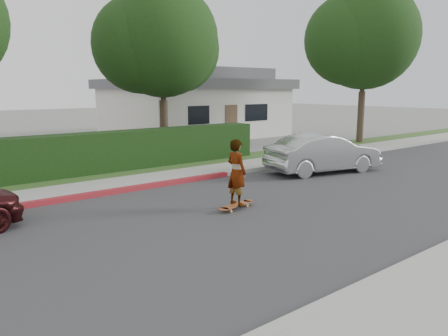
% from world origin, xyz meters
% --- Properties ---
extents(ground, '(120.00, 120.00, 0.00)m').
position_xyz_m(ground, '(0.00, 0.00, 0.00)').
color(ground, slate).
rests_on(ground, ground).
extents(road, '(60.00, 8.00, 0.01)m').
position_xyz_m(road, '(0.00, 0.00, 0.01)').
color(road, '#2D2D30').
rests_on(road, ground).
extents(curb_far, '(60.00, 0.20, 0.15)m').
position_xyz_m(curb_far, '(0.00, 4.10, 0.07)').
color(curb_far, '#9E9E99').
rests_on(curb_far, ground).
extents(curb_red_section, '(12.00, 0.21, 0.15)m').
position_xyz_m(curb_red_section, '(-5.00, 4.10, 0.08)').
color(curb_red_section, maroon).
rests_on(curb_red_section, ground).
extents(sidewalk_far, '(60.00, 1.60, 0.12)m').
position_xyz_m(sidewalk_far, '(0.00, 5.00, 0.06)').
color(sidewalk_far, gray).
rests_on(sidewalk_far, ground).
extents(planting_strip, '(60.00, 1.60, 0.10)m').
position_xyz_m(planting_strip, '(0.00, 6.60, 0.05)').
color(planting_strip, '#2D4C1E').
rests_on(planting_strip, ground).
extents(hedge, '(15.00, 1.00, 1.50)m').
position_xyz_m(hedge, '(-3.00, 7.20, 0.75)').
color(hedge, black).
rests_on(hedge, ground).
extents(tree_center, '(5.66, 4.84, 7.44)m').
position_xyz_m(tree_center, '(1.49, 9.19, 4.90)').
color(tree_center, '#33261C').
rests_on(tree_center, ground).
extents(tree_right, '(6.32, 5.60, 8.56)m').
position_xyz_m(tree_right, '(12.49, 6.69, 5.63)').
color(tree_right, '#33261C').
rests_on(tree_right, ground).
extents(house, '(10.60, 8.60, 4.30)m').
position_xyz_m(house, '(8.00, 16.00, 2.10)').
color(house, beige).
rests_on(house, ground).
extents(skateboard, '(1.29, 0.50, 0.12)m').
position_xyz_m(skateboard, '(-1.46, 0.62, 0.11)').
color(skateboard, gold).
rests_on(skateboard, ground).
extents(skateboarder, '(0.42, 0.63, 1.67)m').
position_xyz_m(skateboarder, '(-1.46, 0.62, 0.96)').
color(skateboarder, white).
rests_on(skateboarder, skateboard).
extents(car_silver, '(4.52, 2.46, 1.41)m').
position_xyz_m(car_silver, '(4.22, 2.41, 0.71)').
color(car_silver, '#ABAEB2').
rests_on(car_silver, ground).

